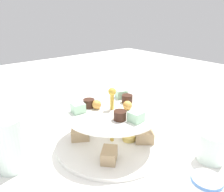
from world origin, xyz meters
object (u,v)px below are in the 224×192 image
Objects in this scene: tiered_serving_stand at (112,128)px; water_glass_tall_right at (10,145)px; teacup_with_saucer at (205,189)px; water_glass_short_left at (212,147)px; butter_knife_left at (69,106)px.

water_glass_tall_right is (-0.24, 0.07, 0.02)m from tiered_serving_stand.
water_glass_tall_right is 1.38× the size of teacup_with_saucer.
tiered_serving_stand is 0.25m from water_glass_short_left.
teacup_with_saucer is (0.01, -0.26, -0.02)m from tiered_serving_stand.
butter_knife_left is at bearing 83.86° from tiered_serving_stand.
water_glass_tall_right is at bearing 143.95° from water_glass_short_left.
butter_knife_left is at bearing 88.02° from teacup_with_saucer.
water_glass_tall_right is 0.73× the size of butter_knife_left.
tiered_serving_stand is at bearing 92.79° from teacup_with_saucer.
water_glass_tall_right reaches higher than butter_knife_left.
water_glass_tall_right is 0.42m from teacup_with_saucer.
water_glass_tall_right is 1.73× the size of water_glass_short_left.
butter_knife_left is at bearing 101.94° from water_glass_short_left.
tiered_serving_stand is 0.26m from teacup_with_saucer.
water_glass_tall_right is at bearing 127.43° from teacup_with_saucer.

